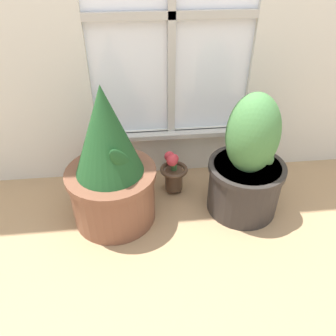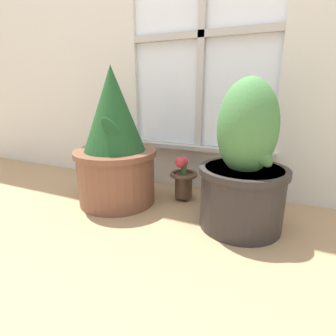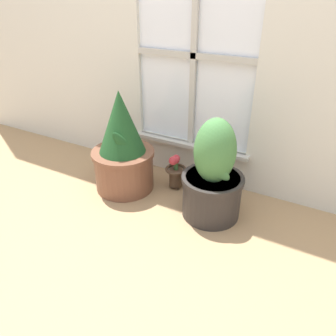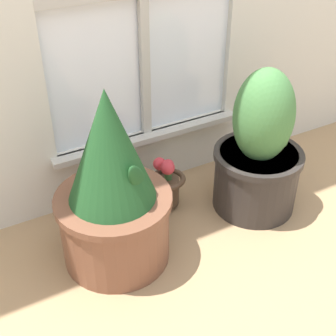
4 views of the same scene
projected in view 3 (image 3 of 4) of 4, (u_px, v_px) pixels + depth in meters
ground_plane at (148, 217)px, 1.96m from camera, size 10.00×10.00×0.00m
potted_plant_left at (123, 148)px, 2.11m from camera, size 0.41×0.41×0.67m
potted_plant_right at (213, 178)px, 1.86m from camera, size 0.36×0.36×0.61m
flower_vase at (176, 171)px, 2.19m from camera, size 0.14×0.14×0.24m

